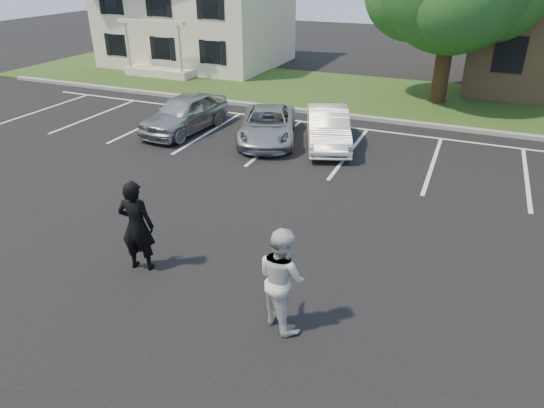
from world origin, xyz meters
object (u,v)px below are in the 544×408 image
object	(u,v)px
man_black_suit	(137,226)
man_white_shirt	(282,278)
car_silver_west	(185,113)
car_white_sedan	(328,128)
car_silver_minivan	(268,125)

from	to	relation	value
man_black_suit	man_white_shirt	size ratio (longest dim) A/B	1.03
car_silver_west	car_white_sedan	size ratio (longest dim) A/B	1.04
man_white_shirt	man_black_suit	bearing A→B (deg)	24.33
car_silver_minivan	man_black_suit	bearing A→B (deg)	-104.27
man_black_suit	man_white_shirt	world-z (taller)	man_black_suit
car_silver_west	car_white_sedan	distance (m)	5.60
car_silver_west	car_silver_minivan	size ratio (longest dim) A/B	0.99
car_silver_west	car_silver_minivan	bearing A→B (deg)	9.24
man_white_shirt	car_white_sedan	xyz separation A→B (m)	(-2.03, 9.52, -0.33)
car_silver_west	car_silver_minivan	distance (m)	3.38
man_black_suit	car_silver_minivan	distance (m)	8.73
car_silver_minivan	car_white_sedan	size ratio (longest dim) A/B	1.06
car_white_sedan	car_silver_west	bearing A→B (deg)	165.61
car_white_sedan	man_white_shirt	bearing A→B (deg)	-98.30
car_silver_minivan	man_white_shirt	bearing A→B (deg)	-84.47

